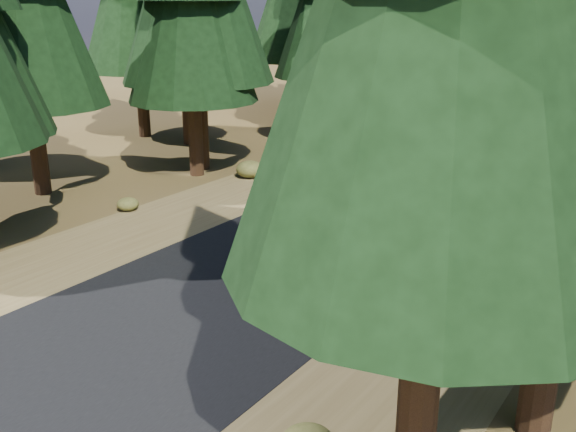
% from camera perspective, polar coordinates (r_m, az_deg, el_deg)
% --- Properties ---
extents(ground, '(120.00, 120.00, 0.00)m').
position_cam_1_polar(ground, '(14.71, -3.34, -5.61)').
color(ground, '#49361A').
rests_on(ground, ground).
extents(road, '(6.00, 100.00, 0.01)m').
position_cam_1_polar(road, '(18.61, 6.14, -0.36)').
color(road, black).
rests_on(road, ground).
extents(shoulder_l, '(3.20, 100.00, 0.01)m').
position_cam_1_polar(shoulder_l, '(21.08, -4.88, 1.95)').
color(shoulder_l, brown).
rests_on(shoulder_l, ground).
extents(shoulder_r, '(3.20, 100.00, 0.01)m').
position_cam_1_polar(shoulder_r, '(17.06, 19.81, -3.21)').
color(shoulder_r, brown).
rests_on(shoulder_r, ground).
extents(understory_shrubs, '(16.98, 30.99, 0.63)m').
position_cam_1_polar(understory_shrubs, '(20.03, 10.96, 1.59)').
color(understory_shrubs, '#474C1E').
rests_on(understory_shrubs, ground).
extents(rider_lead, '(0.83, 1.65, 1.41)m').
position_cam_1_polar(rider_lead, '(14.34, -3.53, -4.19)').
color(rider_lead, silver).
rests_on(rider_lead, road).
extents(rider_follow, '(1.06, 2.11, 1.81)m').
position_cam_1_polar(rider_follow, '(20.63, 4.77, 3.33)').
color(rider_follow, maroon).
rests_on(rider_follow, road).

